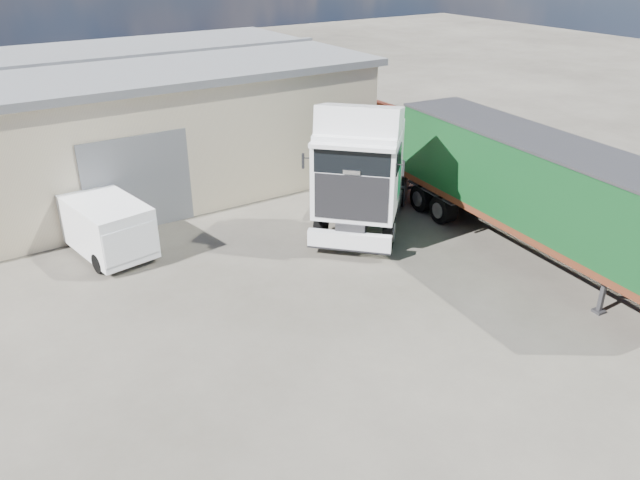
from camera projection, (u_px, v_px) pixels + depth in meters
ground at (334, 339)px, 17.18m from camera, size 120.00×120.00×0.00m
brick_boundary_wall at (478, 163)px, 26.79m from camera, size 0.35×26.00×2.50m
tractor_unit at (362, 176)px, 22.77m from camera, size 7.25×7.21×5.05m
box_trailer at (535, 185)px, 20.88m from camera, size 3.83×12.52×4.10m
panel_van at (102, 223)px, 21.65m from camera, size 2.73×5.07×1.97m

